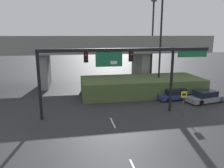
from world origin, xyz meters
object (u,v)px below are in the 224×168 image
(highway_light_pole_near, at_px, (152,42))
(parked_sedan_near_right, at_px, (175,94))
(speed_limit_sign, at_px, (184,100))
(signal_gantry, at_px, (122,61))
(highway_light_pole_far, at_px, (161,26))
(parked_sedan_mid_right, at_px, (206,97))

(highway_light_pole_near, xyz_separation_m, parked_sedan_near_right, (0.60, -7.03, -6.05))
(speed_limit_sign, xyz_separation_m, highway_light_pole_near, (1.31, 12.56, 5.03))
(signal_gantry, relative_size, highway_light_pole_near, 1.33)
(highway_light_pole_near, xyz_separation_m, highway_light_pole_far, (-0.36, -3.97, 2.18))
(highway_light_pole_near, height_order, parked_sedan_near_right, highway_light_pole_near)
(signal_gantry, xyz_separation_m, speed_limit_sign, (5.74, -1.63, -3.66))
(signal_gantry, height_order, speed_limit_sign, signal_gantry)
(highway_light_pole_far, bearing_deg, parked_sedan_mid_right, -50.76)
(highway_light_pole_far, relative_size, parked_sedan_near_right, 3.42)
(highway_light_pole_far, bearing_deg, speed_limit_sign, -96.29)
(signal_gantry, height_order, parked_sedan_near_right, signal_gantry)
(highway_light_pole_far, bearing_deg, highway_light_pole_near, 84.76)
(signal_gantry, xyz_separation_m, parked_sedan_near_right, (7.66, 3.90, -4.69))
(speed_limit_sign, height_order, parked_sedan_mid_right, speed_limit_sign)
(parked_sedan_near_right, bearing_deg, parked_sedan_mid_right, -39.35)
(signal_gantry, relative_size, speed_limit_sign, 6.58)
(parked_sedan_mid_right, bearing_deg, highway_light_pole_near, 101.38)
(signal_gantry, distance_m, speed_limit_sign, 7.00)
(speed_limit_sign, xyz_separation_m, highway_light_pole_far, (0.95, 8.59, 7.21))
(highway_light_pole_far, relative_size, parked_sedan_mid_right, 3.37)
(speed_limit_sign, relative_size, parked_sedan_mid_right, 0.51)
(speed_limit_sign, xyz_separation_m, parked_sedan_mid_right, (4.92, 3.73, -1.01))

